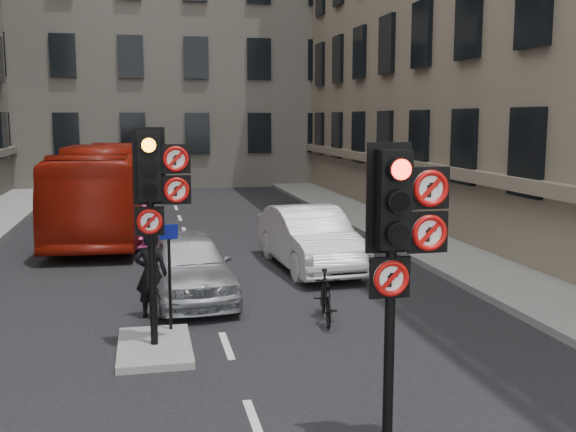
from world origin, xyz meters
name	(u,v)px	position (x,y,z in m)	size (l,w,h in m)	color
pavement_right	(442,247)	(7.20, 12.00, 0.08)	(3.00, 50.00, 0.16)	gray
centre_island	(155,347)	(-1.20, 5.00, 0.06)	(1.20, 2.00, 0.12)	gray
building_far	(161,18)	(0.00, 38.00, 10.00)	(30.00, 14.00, 20.00)	#6D655C
signal_near	(399,232)	(1.49, 0.99, 2.58)	(0.91, 0.40, 3.58)	black
signal_far	(155,189)	(-1.11, 4.99, 2.70)	(0.91, 0.40, 3.58)	black
car_silver	(188,265)	(-0.42, 8.25, 0.72)	(1.70, 4.22, 1.44)	#A9ABB1
car_white	(310,238)	(2.82, 10.51, 0.78)	(1.66, 4.75, 1.57)	silver
car_pink	(129,221)	(-1.79, 15.50, 0.63)	(1.78, 4.37, 1.27)	#D23D87
bus_red	(108,189)	(-2.50, 17.07, 1.48)	(2.49, 10.62, 2.96)	maroon
motorcycle	(326,297)	(2.02, 6.00, 0.48)	(0.45, 1.59, 0.96)	black
motorcyclist	(151,274)	(-1.21, 6.94, 0.86)	(0.63, 0.41, 1.73)	black
info_sign	(169,262)	(-0.90, 5.73, 1.34)	(0.32, 0.13, 1.89)	black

